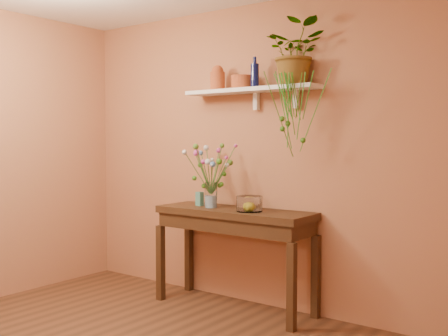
{
  "coord_description": "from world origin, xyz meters",
  "views": [
    {
      "loc": [
        2.7,
        -2.06,
        1.49
      ],
      "look_at": [
        0.0,
        1.55,
        1.25
      ],
      "focal_mm": 43.22,
      "sensor_mm": 36.0,
      "label": 1
    }
  ],
  "objects_px": {
    "sideboard": "(234,224)",
    "terracotta_jug": "(218,78)",
    "blue_bottle": "(255,75)",
    "spider_plant": "(296,53)",
    "bouquet": "(210,163)",
    "glass_bowl": "(249,204)",
    "glass_vase": "(211,197)"
  },
  "relations": [
    {
      "from": "sideboard",
      "to": "blue_bottle",
      "type": "distance_m",
      "value": 1.31
    },
    {
      "from": "glass_vase",
      "to": "glass_bowl",
      "type": "relative_size",
      "value": 1.05
    },
    {
      "from": "glass_vase",
      "to": "terracotta_jug",
      "type": "bearing_deg",
      "value": 103.44
    },
    {
      "from": "bouquet",
      "to": "sideboard",
      "type": "bearing_deg",
      "value": 10.28
    },
    {
      "from": "terracotta_jug",
      "to": "spider_plant",
      "type": "distance_m",
      "value": 0.81
    },
    {
      "from": "blue_bottle",
      "to": "bouquet",
      "type": "height_order",
      "value": "blue_bottle"
    },
    {
      "from": "terracotta_jug",
      "to": "glass_vase",
      "type": "xyz_separation_m",
      "value": [
        0.03,
        -0.14,
        -1.07
      ]
    },
    {
      "from": "blue_bottle",
      "to": "terracotta_jug",
      "type": "bearing_deg",
      "value": -178.16
    },
    {
      "from": "spider_plant",
      "to": "blue_bottle",
      "type": "bearing_deg",
      "value": -176.75
    },
    {
      "from": "sideboard",
      "to": "spider_plant",
      "type": "height_order",
      "value": "spider_plant"
    },
    {
      "from": "sideboard",
      "to": "terracotta_jug",
      "type": "distance_m",
      "value": 1.32
    },
    {
      "from": "glass_bowl",
      "to": "glass_vase",
      "type": "bearing_deg",
      "value": 178.99
    },
    {
      "from": "sideboard",
      "to": "glass_bowl",
      "type": "bearing_deg",
      "value": -15.41
    },
    {
      "from": "glass_vase",
      "to": "bouquet",
      "type": "distance_m",
      "value": 0.3
    },
    {
      "from": "terracotta_jug",
      "to": "glass_vase",
      "type": "distance_m",
      "value": 1.08
    },
    {
      "from": "glass_vase",
      "to": "bouquet",
      "type": "height_order",
      "value": "bouquet"
    },
    {
      "from": "bouquet",
      "to": "glass_bowl",
      "type": "xyz_separation_m",
      "value": [
        0.43,
        -0.01,
        -0.34
      ]
    },
    {
      "from": "sideboard",
      "to": "glass_vase",
      "type": "xyz_separation_m",
      "value": [
        -0.22,
        -0.05,
        0.23
      ]
    },
    {
      "from": "blue_bottle",
      "to": "bouquet",
      "type": "relative_size",
      "value": 0.58
    },
    {
      "from": "terracotta_jug",
      "to": "glass_bowl",
      "type": "xyz_separation_m",
      "value": [
        0.45,
        -0.15,
        -1.1
      ]
    },
    {
      "from": "sideboard",
      "to": "glass_vase",
      "type": "relative_size",
      "value": 6.33
    },
    {
      "from": "blue_bottle",
      "to": "glass_bowl",
      "type": "xyz_separation_m",
      "value": [
        0.06,
        -0.16,
        -1.1
      ]
    },
    {
      "from": "sideboard",
      "to": "bouquet",
      "type": "relative_size",
      "value": 3.19
    },
    {
      "from": "spider_plant",
      "to": "glass_bowl",
      "type": "height_order",
      "value": "spider_plant"
    },
    {
      "from": "spider_plant",
      "to": "bouquet",
      "type": "relative_size",
      "value": 1.15
    },
    {
      "from": "glass_vase",
      "to": "glass_bowl",
      "type": "height_order",
      "value": "glass_vase"
    },
    {
      "from": "blue_bottle",
      "to": "spider_plant",
      "type": "xyz_separation_m",
      "value": [
        0.4,
        0.02,
        0.15
      ]
    },
    {
      "from": "terracotta_jug",
      "to": "glass_bowl",
      "type": "bearing_deg",
      "value": -18.39
    },
    {
      "from": "blue_bottle",
      "to": "spider_plant",
      "type": "distance_m",
      "value": 0.43
    },
    {
      "from": "blue_bottle",
      "to": "glass_vase",
      "type": "bearing_deg",
      "value": -156.62
    },
    {
      "from": "terracotta_jug",
      "to": "glass_bowl",
      "type": "height_order",
      "value": "terracotta_jug"
    },
    {
      "from": "glass_bowl",
      "to": "terracotta_jug",
      "type": "bearing_deg",
      "value": 161.61
    }
  ]
}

